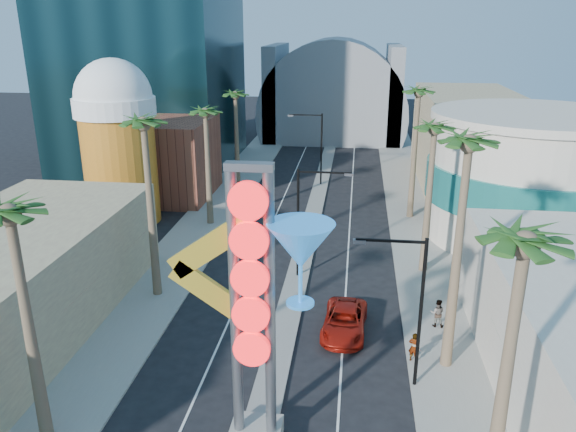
# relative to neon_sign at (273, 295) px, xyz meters

# --- Properties ---
(sidewalk_west) EXTENTS (5.00, 100.00, 0.15)m
(sidewalk_west) POSITION_rel_neon_sign_xyz_m (-10.32, 32.04, -7.23)
(sidewalk_west) COLOR gray
(sidewalk_west) RESTS_ON ground
(sidewalk_east) EXTENTS (5.00, 100.00, 0.15)m
(sidewalk_east) POSITION_rel_neon_sign_xyz_m (8.68, 32.04, -7.23)
(sidewalk_east) COLOR gray
(sidewalk_east) RESTS_ON ground
(median) EXTENTS (1.60, 84.00, 0.15)m
(median) POSITION_rel_neon_sign_xyz_m (-0.82, 35.04, -7.23)
(median) COLOR gray
(median) RESTS_ON ground
(brick_filler_west) EXTENTS (10.00, 10.00, 8.00)m
(brick_filler_west) POSITION_rel_neon_sign_xyz_m (-16.82, 35.04, -3.31)
(brick_filler_west) COLOR brown
(brick_filler_west) RESTS_ON ground
(filler_east) EXTENTS (10.00, 20.00, 10.00)m
(filler_east) POSITION_rel_neon_sign_xyz_m (15.18, 45.04, -2.31)
(filler_east) COLOR #9B8264
(filler_east) RESTS_ON ground
(beer_mug) EXTENTS (7.00, 7.00, 14.50)m
(beer_mug) POSITION_rel_neon_sign_xyz_m (-17.82, 27.04, 0.54)
(beer_mug) COLOR #B36B17
(beer_mug) RESTS_ON ground
(turquoise_building) EXTENTS (16.60, 16.60, 10.60)m
(turquoise_building) POSITION_rel_neon_sign_xyz_m (17.18, 27.04, -2.06)
(turquoise_building) COLOR beige
(turquoise_building) RESTS_ON ground
(canopy) EXTENTS (22.00, 16.00, 22.00)m
(canopy) POSITION_rel_neon_sign_xyz_m (-0.82, 69.04, -3.00)
(canopy) COLOR slate
(canopy) RESTS_ON ground
(neon_sign) EXTENTS (6.53, 2.60, 12.55)m
(neon_sign) POSITION_rel_neon_sign_xyz_m (0.00, 0.00, 0.00)
(neon_sign) COLOR gray
(neon_sign) RESTS_ON ground
(streetlight_0) EXTENTS (3.79, 0.25, 8.00)m
(streetlight_0) POSITION_rel_neon_sign_xyz_m (-0.27, 17.04, -2.43)
(streetlight_0) COLOR black
(streetlight_0) RESTS_ON ground
(streetlight_1) EXTENTS (3.79, 0.25, 8.00)m
(streetlight_1) POSITION_rel_neon_sign_xyz_m (-1.36, 41.04, -2.43)
(streetlight_1) COLOR black
(streetlight_1) RESTS_ON ground
(streetlight_2) EXTENTS (3.45, 0.25, 8.00)m
(streetlight_2) POSITION_rel_neon_sign_xyz_m (5.91, 5.04, -2.47)
(streetlight_2) COLOR black
(streetlight_2) RESTS_ON ground
(palm_0) EXTENTS (2.40, 2.40, 11.70)m
(palm_0) POSITION_rel_neon_sign_xyz_m (-9.82, -0.96, 2.62)
(palm_0) COLOR brown
(palm_0) RESTS_ON ground
(palm_1) EXTENTS (2.40, 2.40, 12.70)m
(palm_1) POSITION_rel_neon_sign_xyz_m (-9.82, 13.04, 3.52)
(palm_1) COLOR brown
(palm_1) RESTS_ON ground
(palm_2) EXTENTS (2.40, 2.40, 11.20)m
(palm_2) POSITION_rel_neon_sign_xyz_m (-9.82, 27.04, 2.17)
(palm_2) COLOR brown
(palm_2) RESTS_ON ground
(palm_3) EXTENTS (2.40, 2.40, 11.20)m
(palm_3) POSITION_rel_neon_sign_xyz_m (-9.82, 39.04, 2.17)
(palm_3) COLOR brown
(palm_3) RESTS_ON ground
(palm_4) EXTENTS (2.40, 2.40, 12.20)m
(palm_4) POSITION_rel_neon_sign_xyz_m (8.18, -2.96, 3.07)
(palm_4) COLOR brown
(palm_4) RESTS_ON ground
(palm_5) EXTENTS (2.40, 2.40, 13.20)m
(palm_5) POSITION_rel_neon_sign_xyz_m (8.18, 7.04, 3.96)
(palm_5) COLOR brown
(palm_5) RESTS_ON ground
(palm_6) EXTENTS (2.40, 2.40, 11.70)m
(palm_6) POSITION_rel_neon_sign_xyz_m (8.18, 19.04, 2.62)
(palm_6) COLOR brown
(palm_6) RESTS_ON ground
(palm_7) EXTENTS (2.40, 2.40, 12.70)m
(palm_7) POSITION_rel_neon_sign_xyz_m (8.18, 31.04, 3.52)
(palm_7) COLOR brown
(palm_7) RESTS_ON ground
(red_pickup) EXTENTS (2.76, 5.44, 1.47)m
(red_pickup) POSITION_rel_neon_sign_xyz_m (2.73, 9.82, -6.57)
(red_pickup) COLOR #A2170C
(red_pickup) RESTS_ON ground
(pedestrian_a) EXTENTS (0.73, 0.63, 1.69)m
(pedestrian_a) POSITION_rel_neon_sign_xyz_m (6.48, 7.07, -6.31)
(pedestrian_a) COLOR gray
(pedestrian_a) RESTS_ON sidewalk_east
(pedestrian_b) EXTENTS (0.91, 0.75, 1.74)m
(pedestrian_b) POSITION_rel_neon_sign_xyz_m (8.17, 10.97, -6.29)
(pedestrian_b) COLOR gray
(pedestrian_b) RESTS_ON sidewalk_east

